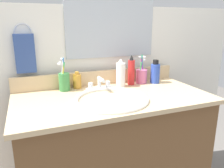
# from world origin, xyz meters

# --- Properties ---
(vanity_cabinet) EXTENTS (1.02, 0.50, 0.78)m
(vanity_cabinet) POSITION_xyz_m (0.00, 0.00, 0.39)
(vanity_cabinet) COLOR brown
(vanity_cabinet) RESTS_ON ground_plane
(countertop) EXTENTS (1.07, 0.54, 0.02)m
(countertop) POSITION_xyz_m (0.00, 0.00, 0.79)
(countertop) COLOR #D1B284
(countertop) RESTS_ON vanity_cabinet
(backsplash) EXTENTS (1.07, 0.02, 0.09)m
(backsplash) POSITION_xyz_m (0.00, 0.26, 0.85)
(backsplash) COLOR #D1B284
(backsplash) RESTS_ON countertop
(back_wall) EXTENTS (2.17, 0.04, 1.30)m
(back_wall) POSITION_xyz_m (0.00, 0.32, 0.65)
(back_wall) COLOR white
(back_wall) RESTS_ON ground_plane
(mirror_panel) EXTENTS (0.60, 0.01, 0.56)m
(mirror_panel) POSITION_xyz_m (0.10, 0.30, 1.26)
(mirror_panel) COLOR #B2BCC6
(towel_ring) EXTENTS (0.10, 0.01, 0.10)m
(towel_ring) POSITION_xyz_m (-0.43, 0.30, 1.15)
(towel_ring) COLOR silver
(hand_towel) EXTENTS (0.11, 0.04, 0.22)m
(hand_towel) POSITION_xyz_m (-0.43, 0.28, 1.03)
(hand_towel) COLOR #334C8C
(sink_basin) EXTENTS (0.39, 0.39, 0.11)m
(sink_basin) POSITION_xyz_m (-0.04, -0.06, 0.78)
(sink_basin) COLOR white
(sink_basin) RESTS_ON countertop
(faucet) EXTENTS (0.16, 0.10, 0.08)m
(faucet) POSITION_xyz_m (-0.04, 0.14, 0.83)
(faucet) COLOR silver
(faucet) RESTS_ON countertop
(bottle_spray_red) EXTENTS (0.04, 0.04, 0.19)m
(bottle_spray_red) POSITION_xyz_m (0.19, 0.18, 0.89)
(bottle_spray_red) COLOR red
(bottle_spray_red) RESTS_ON countertop
(bottle_lotion_white) EXTENTS (0.06, 0.06, 0.18)m
(bottle_lotion_white) POSITION_xyz_m (0.11, 0.16, 0.89)
(bottle_lotion_white) COLOR white
(bottle_lotion_white) RESTS_ON countertop
(bottle_shampoo_blue) EXTENTS (0.06, 0.06, 0.16)m
(bottle_shampoo_blue) POSITION_xyz_m (0.36, 0.16, 0.87)
(bottle_shampoo_blue) COLOR #2D4CB2
(bottle_shampoo_blue) RESTS_ON countertop
(bottle_oil_amber) EXTENTS (0.05, 0.05, 0.10)m
(bottle_oil_amber) POSITION_xyz_m (-0.15, 0.22, 0.85)
(bottle_oil_amber) COLOR gold
(bottle_oil_amber) RESTS_ON countertop
(cup_green) EXTENTS (0.06, 0.07, 0.20)m
(cup_green) POSITION_xyz_m (-0.23, 0.20, 0.86)
(cup_green) COLOR #3F8C47
(cup_green) RESTS_ON countertop
(cup_pink) EXTENTS (0.07, 0.07, 0.19)m
(cup_pink) POSITION_xyz_m (0.27, 0.19, 0.86)
(cup_pink) COLOR #D16693
(cup_pink) RESTS_ON countertop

